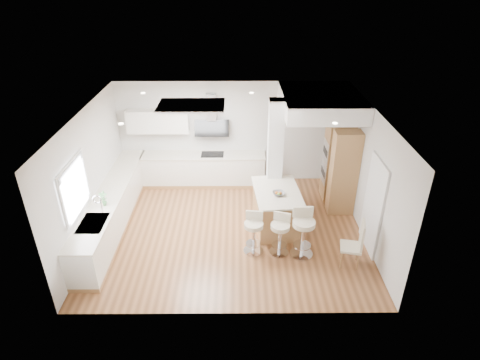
{
  "coord_description": "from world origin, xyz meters",
  "views": [
    {
      "loc": [
        0.17,
        -7.57,
        5.42
      ],
      "look_at": [
        0.23,
        0.4,
        1.1
      ],
      "focal_mm": 30.0,
      "sensor_mm": 36.0,
      "label": 1
    }
  ],
  "objects_px": {
    "bar_stool_a": "(254,231)",
    "bar_stool_c": "(303,230)",
    "dining_chair": "(356,242)",
    "bar_stool_b": "(280,232)",
    "peninsula": "(276,208)"
  },
  "relations": [
    {
      "from": "dining_chair",
      "to": "peninsula",
      "type": "bearing_deg",
      "value": 148.25
    },
    {
      "from": "bar_stool_a",
      "to": "bar_stool_b",
      "type": "xyz_separation_m",
      "value": [
        0.55,
        -0.05,
        -0.0
      ]
    },
    {
      "from": "bar_stool_c",
      "to": "dining_chair",
      "type": "height_order",
      "value": "bar_stool_c"
    },
    {
      "from": "bar_stool_b",
      "to": "dining_chair",
      "type": "height_order",
      "value": "dining_chair"
    },
    {
      "from": "bar_stool_a",
      "to": "bar_stool_c",
      "type": "distance_m",
      "value": 1.02
    },
    {
      "from": "bar_stool_b",
      "to": "bar_stool_c",
      "type": "distance_m",
      "value": 0.47
    },
    {
      "from": "bar_stool_a",
      "to": "bar_stool_c",
      "type": "xyz_separation_m",
      "value": [
        1.01,
        -0.11,
        0.09
      ]
    },
    {
      "from": "bar_stool_b",
      "to": "bar_stool_c",
      "type": "bearing_deg",
      "value": 10.77
    },
    {
      "from": "peninsula",
      "to": "dining_chair",
      "type": "relative_size",
      "value": 1.54
    },
    {
      "from": "bar_stool_a",
      "to": "bar_stool_b",
      "type": "relative_size",
      "value": 1.0
    },
    {
      "from": "bar_stool_b",
      "to": "peninsula",
      "type": "bearing_deg",
      "value": 106.83
    },
    {
      "from": "peninsula",
      "to": "dining_chair",
      "type": "distance_m",
      "value": 2.02
    },
    {
      "from": "bar_stool_b",
      "to": "bar_stool_c",
      "type": "xyz_separation_m",
      "value": [
        0.46,
        -0.05,
        0.09
      ]
    },
    {
      "from": "bar_stool_c",
      "to": "dining_chair",
      "type": "xyz_separation_m",
      "value": [
        1.01,
        -0.34,
        -0.05
      ]
    },
    {
      "from": "bar_stool_a",
      "to": "bar_stool_c",
      "type": "relative_size",
      "value": 0.86
    }
  ]
}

